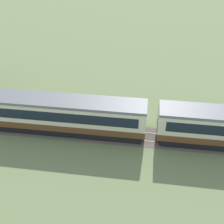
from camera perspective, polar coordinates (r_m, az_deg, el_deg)
name	(u,v)px	position (r m, az deg, el deg)	size (l,w,h in m)	color
passenger_train	(63,114)	(31.29, -10.02, -0.32)	(99.57, 3.15, 4.09)	brown
railway_track	(77,131)	(32.24, -7.08, -3.82)	(162.50, 3.60, 0.04)	#665B51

